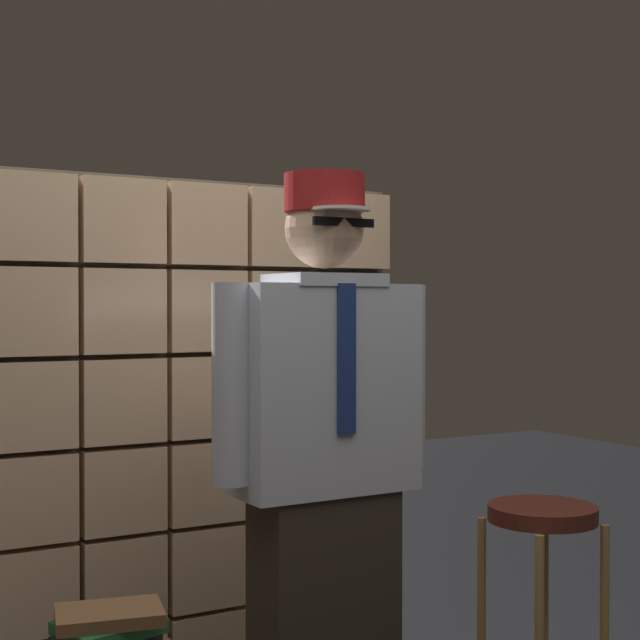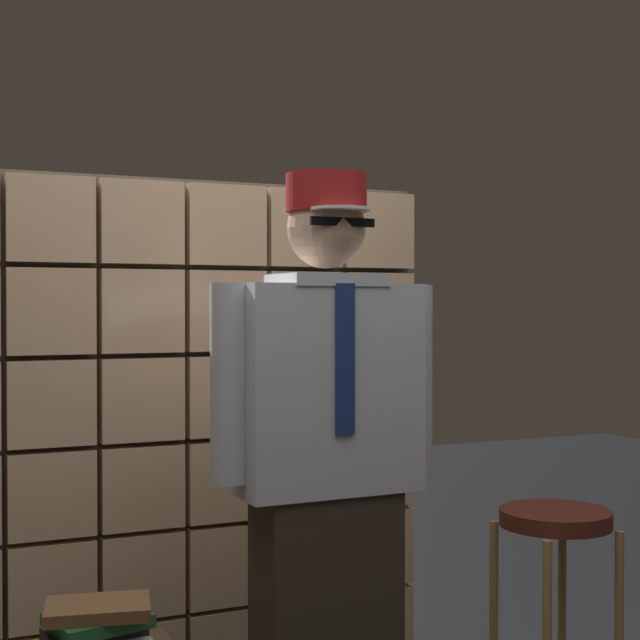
# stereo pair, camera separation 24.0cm
# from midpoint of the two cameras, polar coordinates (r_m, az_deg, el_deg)

# --- Properties ---
(glass_block_wall) EXTENTS (1.84, 0.10, 1.84)m
(glass_block_wall) POSITION_cam_midpoint_polar(r_m,az_deg,el_deg) (3.37, -6.17, -7.18)
(glass_block_wall) COLOR #E0B78C
(glass_block_wall) RESTS_ON ground
(standing_person) EXTENTS (0.69, 0.29, 1.75)m
(standing_person) POSITION_cam_midpoint_polar(r_m,az_deg,el_deg) (2.75, 2.91, -8.78)
(standing_person) COLOR #382D23
(standing_person) RESTS_ON ground
(bar_stool) EXTENTS (0.34, 0.34, 0.75)m
(bar_stool) POSITION_cam_midpoint_polar(r_m,az_deg,el_deg) (3.12, 16.14, -14.30)
(bar_stool) COLOR #592319
(bar_stool) RESTS_ON ground
(book_stack) EXTENTS (0.28, 0.23, 0.17)m
(book_stack) POSITION_cam_midpoint_polar(r_m,az_deg,el_deg) (2.43, -10.48, -18.26)
(book_stack) COLOR #591E66
(book_stack) RESTS_ON side_table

